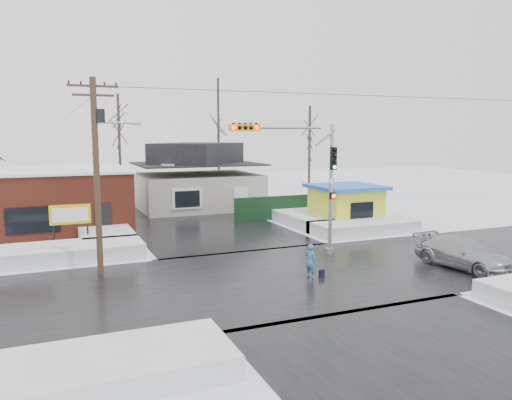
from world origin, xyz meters
name	(u,v)px	position (x,y,z in m)	size (l,w,h in m)	color
ground	(289,275)	(0.00, 0.00, 0.00)	(120.00, 120.00, 0.00)	white
road_ns	(289,275)	(0.00, 0.00, 0.01)	(10.00, 120.00, 0.02)	black
road_ew	(289,275)	(0.00, 0.00, 0.01)	(120.00, 10.00, 0.02)	black
snowbank_nw	(74,252)	(-9.00, 7.00, 0.40)	(7.00, 3.00, 0.80)	white
snowbank_ne	(364,227)	(9.00, 7.00, 0.40)	(7.00, 3.00, 0.80)	white
snowbank_sw	(101,369)	(-9.00, -7.00, 0.35)	(7.00, 3.00, 0.70)	white
snowbank_nside_w	(103,232)	(-7.00, 12.00, 0.40)	(3.00, 8.00, 0.80)	white
snowbank_nside_e	(301,217)	(7.00, 12.00, 0.40)	(3.00, 8.00, 0.80)	white
traffic_signal	(306,172)	(2.43, 2.97, 4.54)	(6.05, 0.68, 7.00)	gray
utility_pole	(98,165)	(-7.93, 3.50, 5.11)	(3.15, 0.44, 9.00)	#382619
brick_building	(34,201)	(-11.00, 15.99, 2.08)	(12.20, 8.20, 4.12)	maroon
marquee_sign	(70,216)	(-9.00, 9.49, 1.92)	(2.20, 0.21, 2.55)	black
house	(197,178)	(2.00, 22.00, 2.62)	(10.40, 8.40, 5.76)	#A6A396
kiosk	(346,205)	(9.50, 9.99, 1.46)	(4.60, 4.60, 2.88)	yellow
fence	(283,207)	(6.50, 14.00, 0.90)	(8.00, 0.12, 1.80)	black
tree_far_left	(118,117)	(-4.00, 26.00, 7.95)	(3.00, 3.00, 10.00)	#332821
tree_far_mid	(218,103)	(6.00, 28.00, 9.54)	(3.00, 3.00, 12.00)	#332821
tree_far_right	(310,126)	(12.00, 20.00, 7.16)	(3.00, 3.00, 9.00)	#332821
pedestrian	(311,261)	(0.74, -0.74, 0.77)	(0.56, 0.37, 1.55)	teal
car	(463,254)	(8.41, -2.12, 0.72)	(2.00, 4.93, 1.43)	#A9ADB1
shopping_bag	(322,274)	(1.25, -0.87, 0.17)	(0.28, 0.12, 0.35)	black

